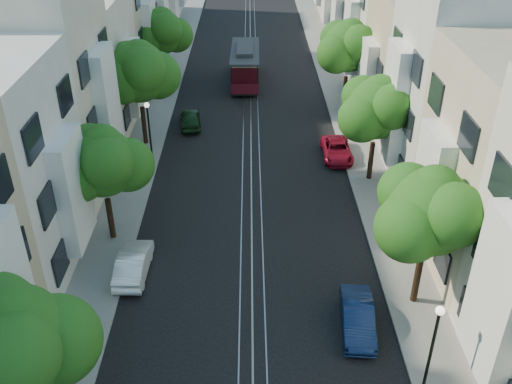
{
  "coord_description": "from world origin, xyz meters",
  "views": [
    {
      "loc": [
        -0.04,
        -10.22,
        17.42
      ],
      "look_at": [
        0.23,
        14.95,
        2.2
      ],
      "focal_mm": 40.0,
      "sensor_mm": 36.0,
      "label": 1
    }
  ],
  "objects_px": {
    "tree_w_d": "(162,33)",
    "lamp_east": "(434,338)",
    "tree_e_d": "(349,48)",
    "tree_w_b": "(103,164)",
    "parked_car_w_mid": "(134,263)",
    "parked_car_w_far": "(190,119)",
    "tree_e_c": "(378,110)",
    "tree_w_a": "(13,346)",
    "tree_w_c": "(139,73)",
    "lamp_west": "(149,124)",
    "tree_e_b": "(431,214)",
    "parked_car_e_mid": "(358,317)",
    "cable_car": "(245,63)",
    "parked_car_e_far": "(337,150)"
  },
  "relations": [
    {
      "from": "tree_w_d",
      "to": "lamp_east",
      "type": "bearing_deg",
      "value": -67.2
    },
    {
      "from": "tree_e_d",
      "to": "tree_w_b",
      "type": "relative_size",
      "value": 1.09
    },
    {
      "from": "parked_car_w_mid",
      "to": "parked_car_w_far",
      "type": "xyz_separation_m",
      "value": [
        1.2,
        16.8,
        -0.01
      ]
    },
    {
      "from": "lamp_east",
      "to": "parked_car_w_far",
      "type": "bearing_deg",
      "value": 114.1
    },
    {
      "from": "tree_w_d",
      "to": "tree_e_c",
      "type": "bearing_deg",
      "value": -48.01
    },
    {
      "from": "tree_w_a",
      "to": "tree_w_d",
      "type": "xyz_separation_m",
      "value": [
        -0.0,
        34.0,
        -0.13
      ]
    },
    {
      "from": "tree_e_d",
      "to": "parked_car_w_far",
      "type": "height_order",
      "value": "tree_e_d"
    },
    {
      "from": "tree_w_c",
      "to": "tree_w_d",
      "type": "height_order",
      "value": "tree_w_c"
    },
    {
      "from": "tree_w_a",
      "to": "lamp_east",
      "type": "height_order",
      "value": "tree_w_a"
    },
    {
      "from": "tree_e_c",
      "to": "tree_w_a",
      "type": "distance_m",
      "value": 23.05
    },
    {
      "from": "parked_car_w_mid",
      "to": "parked_car_w_far",
      "type": "relative_size",
      "value": 1.05
    },
    {
      "from": "tree_w_c",
      "to": "lamp_west",
      "type": "distance_m",
      "value": 3.81
    },
    {
      "from": "lamp_east",
      "to": "lamp_west",
      "type": "bearing_deg",
      "value": 124.99
    },
    {
      "from": "tree_e_c",
      "to": "tree_w_b",
      "type": "distance_m",
      "value": 15.6
    },
    {
      "from": "tree_w_a",
      "to": "parked_car_w_far",
      "type": "relative_size",
      "value": 1.86
    },
    {
      "from": "tree_e_b",
      "to": "parked_car_e_mid",
      "type": "height_order",
      "value": "tree_e_b"
    },
    {
      "from": "cable_car",
      "to": "tree_w_a",
      "type": "bearing_deg",
      "value": -100.19
    },
    {
      "from": "tree_e_b",
      "to": "cable_car",
      "type": "xyz_separation_m",
      "value": [
        -7.71,
        27.94,
        -3.01
      ]
    },
    {
      "from": "tree_w_c",
      "to": "parked_car_e_far",
      "type": "bearing_deg",
      "value": -9.12
    },
    {
      "from": "lamp_east",
      "to": "tree_w_b",
      "type": "bearing_deg",
      "value": 143.42
    },
    {
      "from": "lamp_west",
      "to": "cable_car",
      "type": "height_order",
      "value": "lamp_west"
    },
    {
      "from": "lamp_west",
      "to": "tree_w_b",
      "type": "bearing_deg",
      "value": -95.97
    },
    {
      "from": "parked_car_w_mid",
      "to": "lamp_west",
      "type": "bearing_deg",
      "value": -85.37
    },
    {
      "from": "tree_e_c",
      "to": "parked_car_e_mid",
      "type": "bearing_deg",
      "value": -102.81
    },
    {
      "from": "tree_e_d",
      "to": "tree_e_b",
      "type": "bearing_deg",
      "value": -90.0
    },
    {
      "from": "tree_w_c",
      "to": "lamp_west",
      "type": "bearing_deg",
      "value": -74.25
    },
    {
      "from": "tree_w_a",
      "to": "tree_w_b",
      "type": "height_order",
      "value": "tree_w_a"
    },
    {
      "from": "tree_w_b",
      "to": "tree_w_a",
      "type": "bearing_deg",
      "value": -90.0
    },
    {
      "from": "tree_e_b",
      "to": "tree_e_c",
      "type": "relative_size",
      "value": 1.03
    },
    {
      "from": "tree_e_c",
      "to": "tree_w_c",
      "type": "height_order",
      "value": "tree_w_c"
    },
    {
      "from": "lamp_west",
      "to": "parked_car_w_far",
      "type": "height_order",
      "value": "lamp_west"
    },
    {
      "from": "tree_e_c",
      "to": "parked_car_w_far",
      "type": "relative_size",
      "value": 1.81
    },
    {
      "from": "tree_e_b",
      "to": "parked_car_w_mid",
      "type": "relative_size",
      "value": 1.76
    },
    {
      "from": "lamp_east",
      "to": "parked_car_e_mid",
      "type": "relative_size",
      "value": 1.13
    },
    {
      "from": "tree_e_c",
      "to": "tree_w_d",
      "type": "height_order",
      "value": "same"
    },
    {
      "from": "tree_w_d",
      "to": "cable_car",
      "type": "height_order",
      "value": "tree_w_d"
    },
    {
      "from": "tree_w_d",
      "to": "parked_car_w_far",
      "type": "xyz_separation_m",
      "value": [
        2.74,
        -8.06,
        -3.99
      ]
    },
    {
      "from": "parked_car_e_mid",
      "to": "tree_e_b",
      "type": "bearing_deg",
      "value": 33.22
    },
    {
      "from": "tree_e_d",
      "to": "lamp_west",
      "type": "relative_size",
      "value": 1.65
    },
    {
      "from": "tree_w_c",
      "to": "tree_w_d",
      "type": "xyz_separation_m",
      "value": [
        -0.0,
        11.0,
        -0.47
      ]
    },
    {
      "from": "tree_e_b",
      "to": "parked_car_w_far",
      "type": "bearing_deg",
      "value": 121.62
    },
    {
      "from": "tree_w_c",
      "to": "lamp_east",
      "type": "bearing_deg",
      "value": -57.35
    },
    {
      "from": "parked_car_e_far",
      "to": "tree_w_c",
      "type": "bearing_deg",
      "value": 171.17
    },
    {
      "from": "tree_e_b",
      "to": "tree_w_a",
      "type": "relative_size",
      "value": 1.0
    },
    {
      "from": "tree_e_c",
      "to": "tree_w_a",
      "type": "relative_size",
      "value": 0.98
    },
    {
      "from": "tree_w_a",
      "to": "lamp_east",
      "type": "distance_m",
      "value": 13.72
    },
    {
      "from": "tree_w_c",
      "to": "tree_w_b",
      "type": "bearing_deg",
      "value": -90.0
    },
    {
      "from": "lamp_east",
      "to": "parked_car_e_far",
      "type": "height_order",
      "value": "lamp_east"
    },
    {
      "from": "tree_e_c",
      "to": "tree_w_b",
      "type": "relative_size",
      "value": 1.04
    },
    {
      "from": "lamp_east",
      "to": "lamp_west",
      "type": "height_order",
      "value": "same"
    }
  ]
}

